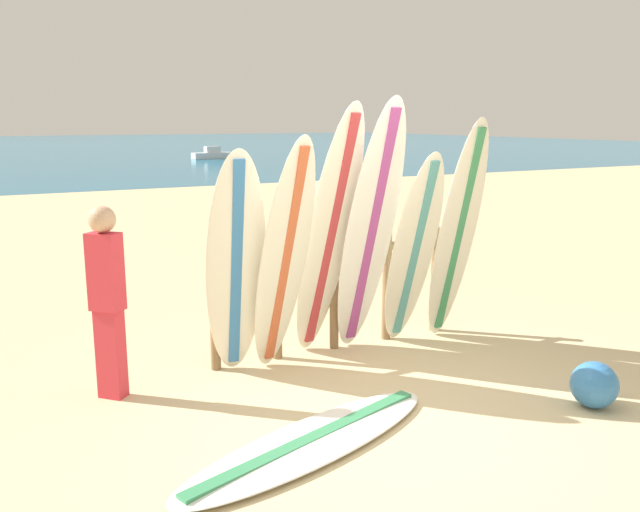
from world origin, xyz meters
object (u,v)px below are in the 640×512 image
object	(u,v)px
small_boat_offshore	(212,154)
surfboard_rack	(334,282)
surfboard_leaning_center	(370,231)
beach_ball	(594,385)
surfboard_leaning_center_left	(329,235)
surfboard_lying_on_sand	(312,442)
surfboard_leaning_far_left	(236,266)
surfboard_leaning_center_right	(413,251)
surfboard_leaning_right	(457,233)
beachgoer_standing	(107,294)
surfboard_leaning_left	(284,259)

from	to	relation	value
small_boat_offshore	surfboard_rack	bearing A→B (deg)	-106.52
surfboard_leaning_center	beach_ball	xyz separation A→B (m)	(0.97, -1.82, -1.04)
surfboard_leaning_center_left	surfboard_lying_on_sand	world-z (taller)	surfboard_leaning_center_left
surfboard_leaning_far_left	surfboard_leaning_center_right	xyz separation A→B (m)	(1.82, -0.04, -0.03)
surfboard_leaning_right	small_boat_offshore	world-z (taller)	surfboard_leaning_right
beachgoer_standing	beach_ball	world-z (taller)	beachgoer_standing
surfboard_leaning_right	surfboard_lying_on_sand	bearing A→B (deg)	-150.47
surfboard_rack	surfboard_leaning_center_right	world-z (taller)	surfboard_leaning_center_right
surfboard_leaning_right	small_boat_offshore	distance (m)	33.14
surfboard_leaning_center_left	surfboard_leaning_center_right	world-z (taller)	surfboard_leaning_center_left
surfboard_rack	surfboard_leaning_left	world-z (taller)	surfboard_leaning_left
surfboard_leaning_left	surfboard_leaning_center_left	world-z (taller)	surfboard_leaning_center_left
beachgoer_standing	beach_ball	bearing A→B (deg)	-30.67
surfboard_lying_on_sand	beach_ball	world-z (taller)	beach_ball
surfboard_leaning_center	small_boat_offshore	bearing A→B (deg)	73.96
surfboard_leaning_right	small_boat_offshore	bearing A→B (deg)	75.61
surfboard_leaning_center	beachgoer_standing	bearing A→B (deg)	176.10
surfboard_leaning_center_left	surfboard_leaning_far_left	bearing A→B (deg)	-177.26
surfboard_rack	surfboard_leaning_center_right	size ratio (longest dim) A/B	1.30
surfboard_leaning_left	surfboard_leaning_center_left	xyz separation A→B (m)	(0.54, 0.18, 0.14)
surfboard_leaning_center_right	surfboard_leaning_right	xyz separation A→B (m)	(0.47, -0.07, 0.15)
surfboard_leaning_far_left	surfboard_leaning_center_left	world-z (taller)	surfboard_leaning_center_left
surfboard_rack	surfboard_leaning_center_left	world-z (taller)	surfboard_leaning_center_left
beachgoer_standing	small_boat_offshore	world-z (taller)	beachgoer_standing
surfboard_leaning_center_left	surfboard_leaning_center	xyz separation A→B (m)	(0.39, -0.09, 0.02)
beachgoer_standing	surfboard_leaning_left	bearing A→B (deg)	-9.99
surfboard_leaning_far_left	beach_ball	size ratio (longest dim) A/B	5.47
surfboard_leaning_center	surfboard_leaning_far_left	bearing A→B (deg)	178.03
surfboard_leaning_right	surfboard_leaning_center_left	bearing A→B (deg)	173.58
surfboard_rack	surfboard_leaning_right	bearing A→B (deg)	-19.51
surfboard_leaning_left	beach_ball	size ratio (longest dim) A/B	5.76
surfboard_leaning_center_right	surfboard_lying_on_sand	xyz separation A→B (m)	(-1.80, -1.36, -0.95)
surfboard_leaning_far_left	surfboard_leaning_right	bearing A→B (deg)	-2.72
surfboard_leaning_far_left	beachgoer_standing	distance (m)	1.07
surfboard_leaning_right	beachgoer_standing	world-z (taller)	surfboard_leaning_right
surfboard_lying_on_sand	small_boat_offshore	bearing A→B (deg)	72.52
surfboard_leaning_far_left	surfboard_leaning_center_left	size ratio (longest dim) A/B	0.84
surfboard_rack	surfboard_leaning_center_left	size ratio (longest dim) A/B	1.06
small_boat_offshore	beach_ball	xyz separation A→B (m)	(-8.24, -33.84, -0.07)
surfboard_lying_on_sand	beach_ball	xyz separation A→B (m)	(2.27, -0.46, 0.15)
surfboard_leaning_center	surfboard_lying_on_sand	bearing A→B (deg)	-133.88
surfboard_leaning_right	beachgoer_standing	bearing A→B (deg)	176.15
surfboard_leaning_far_left	small_boat_offshore	world-z (taller)	surfboard_leaning_far_left
surfboard_rack	beach_ball	world-z (taller)	surfboard_rack
surfboard_rack	surfboard_lying_on_sand	bearing A→B (deg)	-123.25
small_boat_offshore	beach_ball	distance (m)	34.82
surfboard_rack	surfboard_leaning_center	bearing A→B (deg)	-61.83
surfboard_leaning_far_left	beach_ball	bearing A→B (deg)	-39.18
surfboard_leaning_right	beachgoer_standing	distance (m)	3.36
surfboard_leaning_center_right	beachgoer_standing	bearing A→B (deg)	176.90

